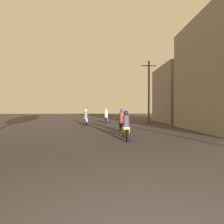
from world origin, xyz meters
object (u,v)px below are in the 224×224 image
Objects in this scene: utility_pole_far at (149,91)px; building_right_far at (181,94)px; motorcycle_orange at (126,128)px; motorcycle_blue at (106,117)px; motorcycle_white at (86,119)px; motorcycle_black at (122,123)px.

building_right_far is at bearing 21.66° from utility_pole_far.
building_right_far is (8.37, 11.76, 2.71)m from motorcycle_orange.
motorcycle_orange is 10.65m from motorcycle_blue.
motorcycle_blue is at bearing 91.70° from motorcycle_orange.
utility_pole_far reaches higher than motorcycle_white.
motorcycle_orange is 11.13m from utility_pole_far.
building_right_far reaches higher than motorcycle_black.
utility_pole_far is (4.61, -0.64, 2.89)m from motorcycle_blue.
motorcycle_blue is (2.01, 2.59, 0.02)m from motorcycle_white.
motorcycle_white is 7.50m from utility_pole_far.
building_right_far is (9.07, 1.13, 2.66)m from motorcycle_blue.
utility_pole_far reaches higher than building_right_far.
motorcycle_orange is at bearing -111.42° from utility_pole_far.
building_right_far is 4.80m from utility_pole_far.
motorcycle_blue is 0.28× the size of building_right_far.
utility_pole_far is (3.92, 9.99, 2.95)m from motorcycle_orange.
building_right_far is (8.25, 9.03, 2.68)m from motorcycle_black.
motorcycle_orange is 1.06× the size of motorcycle_blue.
motorcycle_orange is 0.30× the size of building_right_far.
motorcycle_white is at bearing 126.02° from motorcycle_black.
building_right_far is at bearing 52.51° from motorcycle_orange.
motorcycle_white reaches higher than motorcycle_orange.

